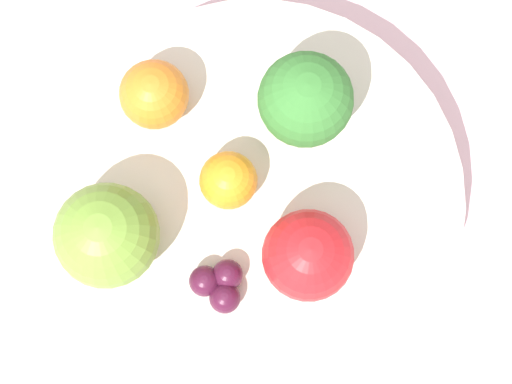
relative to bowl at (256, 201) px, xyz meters
The scene contains 9 objects.
ground_plane 0.04m from the bowl, ahead, with size 6.00×6.00×0.00m, color gray.
table_surface 0.03m from the bowl, ahead, with size 1.20×1.20×0.02m.
bowl is the anchor object (origin of this frame).
broccoli 0.08m from the bowl, ahead, with size 0.06×0.06×0.07m.
apple_red 0.11m from the bowl, 146.71° to the left, with size 0.06×0.06×0.06m.
apple_green 0.07m from the bowl, 105.79° to the right, with size 0.05×0.05×0.05m.
orange_front 0.10m from the bowl, 84.44° to the left, with size 0.04×0.04×0.04m.
orange_back 0.04m from the bowl, 108.98° to the left, with size 0.04×0.04×0.04m.
grape_cluster 0.07m from the bowl, 163.82° to the right, with size 0.03×0.04×0.02m.
Camera 1 is at (-0.08, -0.06, 0.59)m, focal length 60.00 mm.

